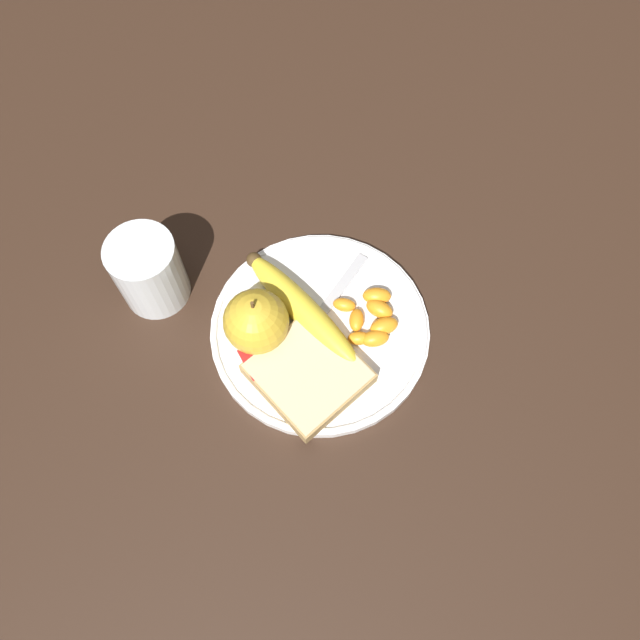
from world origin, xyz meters
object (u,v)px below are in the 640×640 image
object	(u,v)px
apple	(256,322)
banana	(301,308)
bread_slice	(308,373)
juice_glass	(149,272)
plate	(320,329)
fork	(314,323)
jam_packet	(259,362)

from	to	relation	value
apple	banana	world-z (taller)	apple
apple	bread_slice	xyz separation A→B (m)	(-0.07, -0.03, -0.02)
juice_glass	plate	bearing A→B (deg)	-134.39
banana	bread_slice	distance (m)	0.08
fork	bread_slice	bearing A→B (deg)	27.86
bread_slice	apple	bearing A→B (deg)	19.58
bread_slice	plate	bearing A→B (deg)	-40.80
bread_slice	fork	size ratio (longest dim) A/B	0.77
fork	banana	bearing A→B (deg)	-95.79
juice_glass	fork	bearing A→B (deg)	-133.61
plate	jam_packet	distance (m)	0.08
bread_slice	jam_packet	xyz separation A→B (m)	(0.04, 0.04, -0.00)
bread_slice	jam_packet	world-z (taller)	same
apple	bread_slice	bearing A→B (deg)	-160.42
plate	banana	size ratio (longest dim) A/B	1.34
juice_glass	apple	bearing A→B (deg)	-145.92
plate	banana	world-z (taller)	banana
banana	apple	bearing A→B (deg)	90.32
plate	jam_packet	size ratio (longest dim) A/B	6.24
plate	fork	world-z (taller)	fork
apple	fork	xyz separation A→B (m)	(-0.02, -0.06, -0.03)
apple	juice_glass	bearing A→B (deg)	34.08
juice_glass	jam_packet	world-z (taller)	juice_glass
apple	fork	bearing A→B (deg)	-106.10
banana	bread_slice	xyz separation A→B (m)	(-0.07, 0.03, -0.01)
plate	juice_glass	bearing A→B (deg)	45.61
juice_glass	bread_slice	distance (m)	0.21
plate	bread_slice	world-z (taller)	bread_slice
banana	jam_packet	size ratio (longest dim) A/B	4.67
juice_glass	bread_slice	xyz separation A→B (m)	(-0.19, -0.10, -0.02)
plate	apple	size ratio (longest dim) A/B	3.08
plate	jam_packet	world-z (taller)	jam_packet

